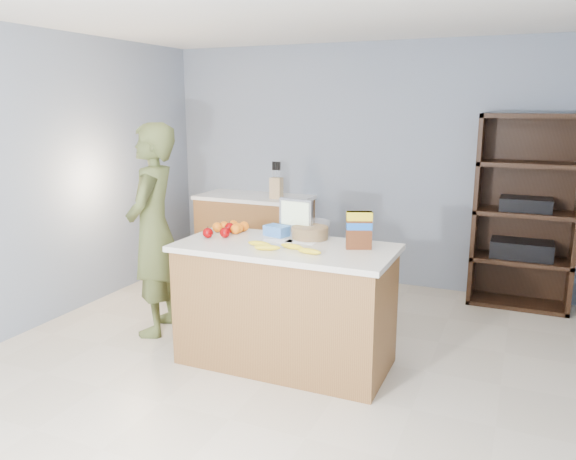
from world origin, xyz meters
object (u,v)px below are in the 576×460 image
at_px(counter_peninsula, 285,309).
at_px(tv, 296,215).
at_px(shelving_unit, 525,215).
at_px(person, 154,230).
at_px(cereal_box, 359,227).

xyz_separation_m(counter_peninsula, tv, (-0.05, 0.31, 0.64)).
relative_size(counter_peninsula, shelving_unit, 0.87).
distance_m(shelving_unit, tv, 2.37).
bearing_deg(person, shelving_unit, 107.02).
height_order(shelving_unit, person, shelving_unit).
height_order(shelving_unit, cereal_box, shelving_unit).
bearing_deg(cereal_box, counter_peninsula, -168.46).
xyz_separation_m(counter_peninsula, cereal_box, (0.51, 0.10, 0.64)).
bearing_deg(tv, cereal_box, -20.54).
xyz_separation_m(counter_peninsula, shelving_unit, (1.55, 2.05, 0.45)).
bearing_deg(shelving_unit, tv, -132.61).
bearing_deg(counter_peninsula, shelving_unit, 52.89).
bearing_deg(counter_peninsula, cereal_box, 11.54).
relative_size(person, cereal_box, 6.61).
relative_size(person, tv, 6.17).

